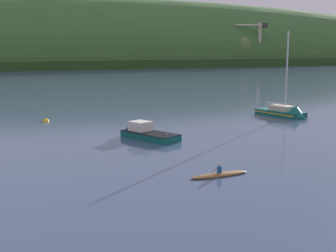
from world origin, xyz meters
The scene contains 6 objects.
far_shoreline_hill centered at (35.14, 219.59, 0.10)m, with size 567.17×122.91×61.26m.
dockside_crane centered at (94.68, 182.97, 9.06)m, with size 13.88×6.35×18.63m.
sailboat_midwater_white centered at (19.18, 41.63, 0.24)m, with size 4.41×7.53×11.58m.
fishing_boat_moored centered at (-1.19, 33.88, 0.32)m, with size 4.88×6.62×3.79m.
canoe_with_paddler centered at (-0.10, 19.49, 0.09)m, with size 4.42×1.66×1.02m.
mooring_buoy_off_fishing_boat centered at (-9.28, 47.13, 0.00)m, with size 0.74×0.74×0.82m.
Camera 1 is at (-13.50, -9.07, 8.75)m, focal length 51.20 mm.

